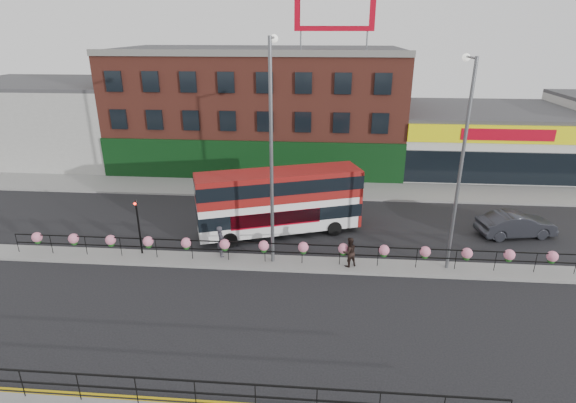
# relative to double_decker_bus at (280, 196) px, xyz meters

# --- Properties ---
(ground) EXTENTS (120.00, 120.00, 0.00)m
(ground) POSITION_rel_double_decker_bus_xyz_m (0.57, -3.96, -2.47)
(ground) COLOR black
(ground) RESTS_ON ground
(north_pavement) EXTENTS (60.00, 4.00, 0.15)m
(north_pavement) POSITION_rel_double_decker_bus_xyz_m (0.57, 8.04, -2.39)
(north_pavement) COLOR gray
(north_pavement) RESTS_ON ground
(median) EXTENTS (60.00, 1.60, 0.15)m
(median) POSITION_rel_double_decker_bus_xyz_m (0.57, -3.96, -2.39)
(median) COLOR gray
(median) RESTS_ON ground
(brick_building) EXTENTS (25.00, 12.21, 10.30)m
(brick_building) POSITION_rel_double_decker_bus_xyz_m (-3.43, 16.00, 2.66)
(brick_building) COLOR brown
(brick_building) RESTS_ON ground
(supermarket) EXTENTS (15.00, 12.25, 5.30)m
(supermarket) POSITION_rel_double_decker_bus_xyz_m (16.57, 15.95, 0.18)
(supermarket) COLOR silver
(supermarket) RESTS_ON ground
(warehouse_west) EXTENTS (15.50, 12.00, 7.30)m
(warehouse_west) POSITION_rel_double_decker_bus_xyz_m (-23.68, 16.04, 1.18)
(warehouse_west) COLOR #A7A7A2
(warehouse_west) RESTS_ON ground
(billboard) EXTENTS (6.00, 0.29, 4.40)m
(billboard) POSITION_rel_double_decker_bus_xyz_m (3.07, 11.03, 10.72)
(billboard) COLOR #AC0316
(billboard) RESTS_ON brick_building
(median_railing) EXTENTS (30.04, 0.56, 1.23)m
(median_railing) POSITION_rel_double_decker_bus_xyz_m (0.57, -3.96, -1.42)
(median_railing) COLOR black
(median_railing) RESTS_ON median
(south_railing) EXTENTS (20.04, 0.05, 1.12)m
(south_railing) POSITION_rel_double_decker_bus_xyz_m (-1.43, -14.06, -1.50)
(south_railing) COLOR black
(south_railing) RESTS_ON south_pavement
(double_decker_bus) EXTENTS (10.15, 5.46, 4.01)m
(double_decker_bus) POSITION_rel_double_decker_bus_xyz_m (0.00, 0.00, 0.00)
(double_decker_bus) COLOR white
(double_decker_bus) RESTS_ON ground
(car) EXTENTS (3.36, 5.22, 1.52)m
(car) POSITION_rel_double_decker_bus_xyz_m (14.38, 0.79, -1.71)
(car) COLOR #292B31
(car) RESTS_ON ground
(pedestrian_a) EXTENTS (0.93, 0.85, 1.79)m
(pedestrian_a) POSITION_rel_double_decker_bus_xyz_m (-2.91, -3.50, -1.42)
(pedestrian_a) COLOR #313039
(pedestrian_a) RESTS_ON median
(pedestrian_b) EXTENTS (1.30, 1.26, 1.64)m
(pedestrian_b) POSITION_rel_double_decker_bus_xyz_m (4.05, -4.06, -1.50)
(pedestrian_b) COLOR black
(pedestrian_b) RESTS_ON median
(lamp_column_west) EXTENTS (0.41, 2.02, 11.51)m
(lamp_column_west) POSITION_rel_double_decker_bus_xyz_m (-0.02, -3.56, 4.51)
(lamp_column_west) COLOR slate
(lamp_column_west) RESTS_ON median
(lamp_column_east) EXTENTS (0.38, 1.87, 10.67)m
(lamp_column_east) POSITION_rel_double_decker_bus_xyz_m (9.20, -3.55, 4.01)
(lamp_column_east) COLOR slate
(lamp_column_east) RESTS_ON median
(traffic_light_median) EXTENTS (0.15, 0.28, 3.65)m
(traffic_light_median) POSITION_rel_double_decker_bus_xyz_m (-7.43, -3.56, 0.00)
(traffic_light_median) COLOR black
(traffic_light_median) RESTS_ON median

